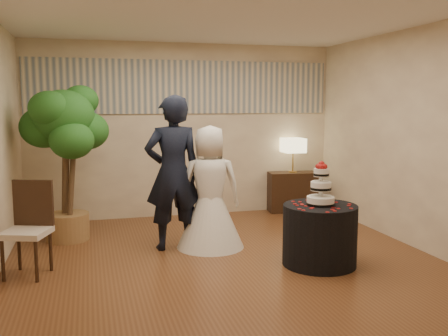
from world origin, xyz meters
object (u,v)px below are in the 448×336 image
object	(u,v)px
groom	(173,173)
ficus_tree	(65,162)
cake_table	(320,235)
table_lamp	(293,155)
bride	(210,187)
side_chair	(26,230)
wedding_cake	(321,183)
console	(292,192)

from	to	relation	value
groom	ficus_tree	world-z (taller)	ficus_tree
cake_table	table_lamp	xyz separation A→B (m)	(0.82, 2.72, 0.62)
bride	ficus_tree	distance (m)	1.99
groom	side_chair	xyz separation A→B (m)	(-1.69, -0.60, -0.47)
groom	wedding_cake	xyz separation A→B (m)	(1.51, -1.08, -0.02)
console	side_chair	xyz separation A→B (m)	(-4.01, -2.23, 0.17)
groom	table_lamp	size ratio (longest dim) A/B	3.36
wedding_cake	bride	bearing A→B (deg)	135.65
wedding_cake	side_chair	bearing A→B (deg)	171.39
console	table_lamp	distance (m)	0.63
console	bride	bearing A→B (deg)	-130.74
groom	side_chair	distance (m)	1.85
groom	console	xyz separation A→B (m)	(2.32, 1.63, -0.64)
cake_table	wedding_cake	xyz separation A→B (m)	(0.00, 0.00, 0.60)
bride	side_chair	distance (m)	2.24
groom	bride	xyz separation A→B (m)	(0.46, -0.06, -0.19)
cake_table	console	bearing A→B (deg)	73.28
bride	table_lamp	size ratio (longest dim) A/B	2.71
bride	wedding_cake	distance (m)	1.47
bride	cake_table	world-z (taller)	bride
ficus_tree	console	bearing A→B (deg)	13.31
wedding_cake	ficus_tree	world-z (taller)	ficus_tree
groom	cake_table	size ratio (longest dim) A/B	2.31
side_chair	ficus_tree	bearing A→B (deg)	94.31
bride	cake_table	size ratio (longest dim) A/B	1.87
groom	console	distance (m)	2.91
wedding_cake	cake_table	bearing A→B (deg)	-90.00
side_chair	console	bearing A→B (deg)	48.35
cake_table	bride	bearing A→B (deg)	135.65
table_lamp	side_chair	xyz separation A→B (m)	(-4.01, -2.23, -0.46)
console	ficus_tree	xyz separation A→B (m)	(-3.65, -0.86, 0.73)
console	table_lamp	size ratio (longest dim) A/B	1.40
bride	ficus_tree	xyz separation A→B (m)	(-1.79, 0.83, 0.28)
table_lamp	ficus_tree	world-z (taller)	ficus_tree
bride	table_lamp	distance (m)	2.52
table_lamp	groom	bearing A→B (deg)	-144.89
wedding_cake	ficus_tree	distance (m)	3.39
groom	cake_table	xyz separation A→B (m)	(1.51, -1.08, -0.62)
groom	side_chair	bearing A→B (deg)	16.78
groom	console	world-z (taller)	groom
cake_table	table_lamp	world-z (taller)	table_lamp
table_lamp	cake_table	bearing A→B (deg)	-106.72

